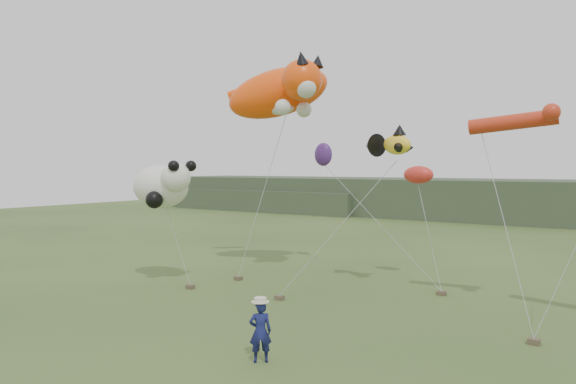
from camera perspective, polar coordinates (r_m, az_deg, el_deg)
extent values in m
plane|color=#385123|center=(17.77, -2.76, -14.83)|extent=(120.00, 120.00, 0.00)
cube|color=#2D3D28|center=(59.49, 24.42, -0.84)|extent=(90.00, 12.00, 4.00)
cube|color=#2D3D28|center=(68.69, -1.54, -0.81)|extent=(25.00, 8.00, 2.50)
imported|color=#151A52|center=(15.71, -2.83, -13.97)|extent=(0.73, 0.71, 1.69)
cube|color=brown|center=(26.69, -5.08, -8.73)|extent=(0.34, 0.27, 0.17)
cube|color=brown|center=(22.79, -0.87, -10.69)|extent=(0.34, 0.27, 0.17)
cube|color=brown|center=(18.86, 23.70, -13.74)|extent=(0.34, 0.27, 0.17)
cube|color=brown|center=(25.13, -9.89, -9.47)|extent=(0.34, 0.27, 0.17)
cube|color=brown|center=(24.41, 15.31, -9.88)|extent=(0.34, 0.27, 0.17)
ellipsoid|color=#FF490A|center=(28.61, -1.04, 10.05)|extent=(5.96, 4.88, 3.58)
sphere|color=#FF490A|center=(26.60, 1.41, 11.31)|extent=(1.92, 1.92, 1.92)
cone|color=black|center=(26.14, 1.37, 13.48)|extent=(0.60, 0.73, 0.72)
cone|color=black|center=(26.92, 3.03, 13.16)|extent=(0.60, 0.69, 0.68)
sphere|color=silver|center=(26.04, 1.82, 10.55)|extent=(0.96, 0.96, 0.96)
ellipsoid|color=silver|center=(28.13, -1.06, 8.43)|extent=(1.87, 0.94, 0.59)
sphere|color=silver|center=(26.26, -0.54, 8.61)|extent=(0.75, 0.75, 0.75)
sphere|color=silver|center=(27.38, 1.64, 8.36)|extent=(0.75, 0.75, 0.75)
cylinder|color=#FF490A|center=(31.00, -4.35, 10.26)|extent=(1.98, 1.45, 1.16)
ellipsoid|color=yellow|center=(23.91, 11.01, 4.74)|extent=(1.74, 1.32, 0.93)
cone|color=black|center=(24.77, 8.47, 4.69)|extent=(1.15, 1.25, 1.00)
cone|color=black|center=(23.90, 11.27, 6.21)|extent=(0.56, 0.56, 0.45)
cone|color=black|center=(23.27, 11.22, 4.53)|extent=(0.59, 0.62, 0.45)
cone|color=black|center=(24.29, 12.25, 4.44)|extent=(0.59, 0.62, 0.45)
cylinder|color=red|center=(22.21, 21.85, 6.61)|extent=(3.14, 0.93, 0.86)
sphere|color=red|center=(21.49, 25.19, 7.35)|extent=(0.61, 0.61, 0.61)
ellipsoid|color=white|center=(26.28, -12.82, 0.56)|extent=(2.97, 1.98, 1.98)
sphere|color=white|center=(25.09, -11.34, 1.48)|extent=(1.32, 1.32, 1.32)
sphere|color=black|center=(24.54, -11.55, 2.61)|extent=(0.48, 0.48, 0.48)
sphere|color=black|center=(25.12, -9.84, 2.63)|extent=(0.48, 0.48, 0.48)
sphere|color=black|center=(25.31, -13.43, -0.77)|extent=(0.77, 0.77, 0.77)
sphere|color=black|center=(27.18, -13.57, -0.32)|extent=(0.77, 0.77, 0.77)
ellipsoid|color=red|center=(26.65, 13.11, 1.72)|extent=(1.42, 0.83, 0.83)
ellipsoid|color=#472270|center=(30.48, 3.61, 3.83)|extent=(1.04, 0.69, 1.27)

